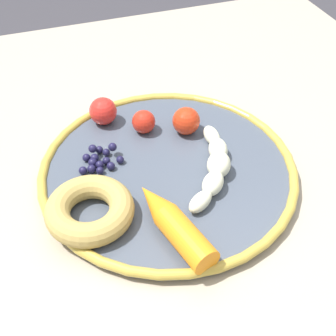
# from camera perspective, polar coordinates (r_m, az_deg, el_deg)

# --- Properties ---
(dining_table) EXTENTS (1.06, 0.97, 0.75)m
(dining_table) POSITION_cam_1_polar(r_m,az_deg,el_deg) (0.64, -4.41, -8.34)
(dining_table) COLOR #9E9280
(dining_table) RESTS_ON ground_plane
(plate) EXTENTS (0.34, 0.34, 0.02)m
(plate) POSITION_cam_1_polar(r_m,az_deg,el_deg) (0.59, 0.00, -0.20)
(plate) COLOR #424A57
(plate) RESTS_ON dining_table
(banana) EXTENTS (0.09, 0.15, 0.03)m
(banana) POSITION_cam_1_polar(r_m,az_deg,el_deg) (0.57, 5.88, 0.32)
(banana) COLOR beige
(banana) RESTS_ON plate
(carrot_orange) EXTENTS (0.06, 0.13, 0.03)m
(carrot_orange) POSITION_cam_1_polar(r_m,az_deg,el_deg) (0.50, 0.55, -6.91)
(carrot_orange) COLOR orange
(carrot_orange) RESTS_ON plate
(donut) EXTENTS (0.13, 0.13, 0.03)m
(donut) POSITION_cam_1_polar(r_m,az_deg,el_deg) (0.52, -9.91, -5.26)
(donut) COLOR #AC8F4A
(donut) RESTS_ON plate
(blueberry_pile) EXTENTS (0.06, 0.05, 0.02)m
(blueberry_pile) POSITION_cam_1_polar(r_m,az_deg,el_deg) (0.59, -8.70, 1.06)
(blueberry_pile) COLOR #191638
(blueberry_pile) RESTS_ON plate
(tomato_near) EXTENTS (0.04, 0.04, 0.04)m
(tomato_near) POSITION_cam_1_polar(r_m,az_deg,el_deg) (0.65, -8.13, 7.19)
(tomato_near) COLOR red
(tomato_near) RESTS_ON plate
(tomato_mid) EXTENTS (0.03, 0.03, 0.03)m
(tomato_mid) POSITION_cam_1_polar(r_m,az_deg,el_deg) (0.63, -3.11, 5.89)
(tomato_mid) COLOR red
(tomato_mid) RESTS_ON plate
(tomato_far) EXTENTS (0.04, 0.04, 0.04)m
(tomato_far) POSITION_cam_1_polar(r_m,az_deg,el_deg) (0.63, 2.32, 6.01)
(tomato_far) COLOR red
(tomato_far) RESTS_ON plate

